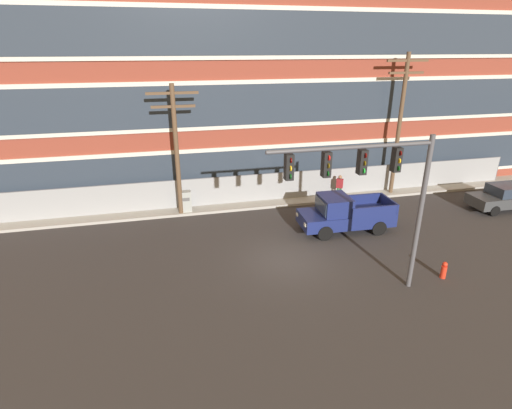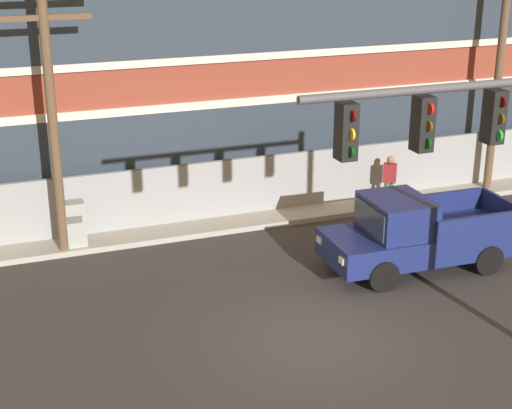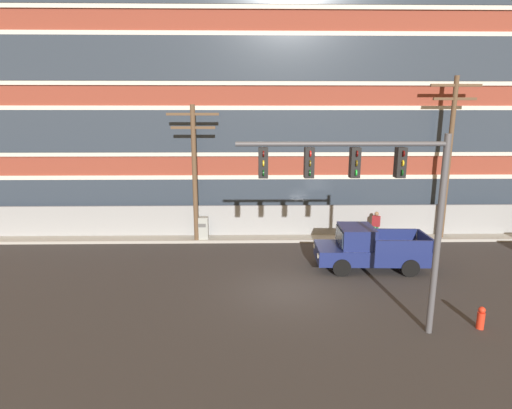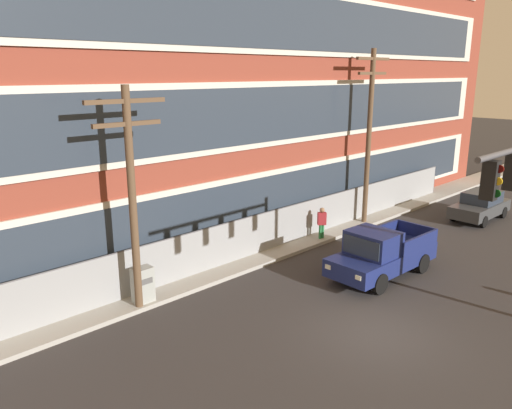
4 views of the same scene
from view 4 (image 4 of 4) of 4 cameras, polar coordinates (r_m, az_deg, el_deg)
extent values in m
plane|color=#333030|center=(16.56, 13.62, -14.16)|extent=(160.00, 160.00, 0.00)
cube|color=#9E9B93|center=(20.83, -3.64, -7.27)|extent=(80.00, 1.83, 0.16)
cube|color=brown|center=(26.26, -9.69, 14.63)|extent=(45.57, 11.83, 15.80)
cube|color=beige|center=(22.39, -0.26, 0.00)|extent=(41.93, 0.10, 2.84)
cube|color=#2D3844|center=(22.35, -0.15, -0.03)|extent=(40.10, 0.06, 2.37)
cube|color=beige|center=(21.71, -0.27, 10.13)|extent=(41.93, 0.10, 2.84)
cube|color=#2D3844|center=(21.67, -0.16, 10.12)|extent=(40.10, 0.06, 2.37)
cube|color=beige|center=(21.74, -0.29, 20.56)|extent=(41.93, 0.10, 2.84)
cube|color=#2D3844|center=(21.70, -0.17, 20.57)|extent=(40.10, 0.06, 2.37)
cube|color=gray|center=(20.91, -3.17, -4.60)|extent=(36.26, 0.04, 1.92)
cylinder|color=#4C4C51|center=(35.14, 19.67, 2.57)|extent=(0.06, 0.06, 1.92)
cylinder|color=#4C4C51|center=(20.61, -3.21, -2.09)|extent=(36.26, 0.05, 0.05)
cube|color=black|center=(13.68, 27.23, 3.33)|extent=(0.28, 0.32, 0.90)
cube|color=black|center=(12.41, 25.18, 2.54)|extent=(0.28, 0.32, 0.90)
cylinder|color=#4B0807|center=(12.30, 26.10, 3.67)|extent=(0.04, 0.18, 0.18)
cylinder|color=gold|center=(12.35, 25.95, 2.39)|extent=(0.04, 0.18, 0.18)
cylinder|color=#0A4011|center=(12.41, 25.80, 1.13)|extent=(0.04, 0.18, 0.18)
cube|color=navy|center=(20.62, 14.23, -5.96)|extent=(5.09, 2.15, 0.70)
cube|color=navy|center=(19.80, 13.24, -4.28)|extent=(1.57, 1.87, 0.93)
cube|color=#283342|center=(19.19, 11.92, -4.81)|extent=(0.11, 1.63, 0.69)
cube|color=navy|center=(20.89, 18.19, -4.15)|extent=(2.51, 0.20, 0.56)
cube|color=navy|center=(21.79, 13.95, -3.05)|extent=(2.51, 0.20, 0.56)
cube|color=navy|center=(22.44, 17.84, -2.82)|extent=(0.16, 1.90, 0.56)
cylinder|color=black|center=(19.12, 13.91, -8.76)|extent=(0.81, 0.29, 0.80)
cylinder|color=black|center=(20.08, 9.58, -7.34)|extent=(0.81, 0.29, 0.80)
cylinder|color=black|center=(21.54, 18.43, -6.37)|extent=(0.81, 0.29, 0.80)
cylinder|color=black|center=(22.40, 14.38, -5.24)|extent=(0.81, 0.29, 0.80)
cube|color=white|center=(18.27, 11.61, -8.21)|extent=(0.07, 0.24, 0.16)
cube|color=white|center=(19.04, 8.23, -7.07)|extent=(0.07, 0.24, 0.16)
cube|color=#383A3D|center=(30.21, 24.18, -0.41)|extent=(4.25, 1.81, 0.64)
cube|color=#283342|center=(30.22, 24.43, 0.79)|extent=(2.14, 1.57, 0.60)
cylinder|color=black|center=(28.82, 24.58, -1.80)|extent=(0.64, 0.21, 0.64)
cylinder|color=black|center=(29.42, 21.67, -1.18)|extent=(0.64, 0.21, 0.64)
cylinder|color=black|center=(31.20, 26.42, -0.81)|extent=(0.64, 0.21, 0.64)
cylinder|color=black|center=(31.76, 23.70, -0.25)|extent=(0.64, 0.21, 0.64)
cylinder|color=brown|center=(16.68, -13.91, 0.06)|extent=(0.26, 0.26, 7.57)
cube|color=brown|center=(16.18, -14.65, 11.37)|extent=(2.77, 0.14, 0.14)
cube|color=brown|center=(16.23, -14.48, 8.91)|extent=(2.36, 0.14, 0.14)
cylinder|color=brown|center=(26.55, 12.75, 7.19)|extent=(0.26, 0.26, 9.07)
cube|color=brown|center=(26.35, 13.27, 15.92)|extent=(2.75, 0.14, 0.14)
cube|color=brown|center=(26.34, 13.17, 14.40)|extent=(2.34, 0.14, 0.14)
cube|color=#939993|center=(17.98, -12.79, -9.17)|extent=(0.69, 0.48, 1.42)
cube|color=#515151|center=(17.67, -12.41, -8.58)|extent=(0.49, 0.02, 0.20)
cylinder|color=#236B38|center=(24.21, 7.35, -3.29)|extent=(0.14, 0.14, 0.85)
cylinder|color=#236B38|center=(24.35, 7.61, -3.19)|extent=(0.14, 0.14, 0.85)
cube|color=maroon|center=(24.07, 7.54, -1.60)|extent=(0.46, 0.44, 0.60)
sphere|color=#8C6647|center=(23.95, 7.57, -0.64)|extent=(0.24, 0.24, 0.24)
camera|label=1|loc=(11.16, 96.11, 6.40)|focal=28.00mm
camera|label=2|loc=(8.72, 93.16, 4.06)|focal=55.00mm
camera|label=3|loc=(13.44, 79.49, -1.86)|focal=28.00mm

